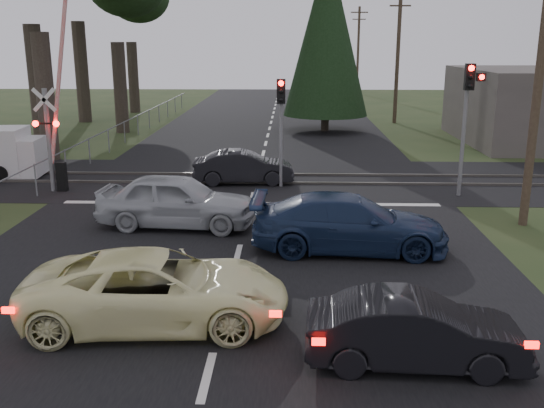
{
  "coord_description": "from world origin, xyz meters",
  "views": [
    {
      "loc": [
        1.37,
        -11.98,
        5.42
      ],
      "look_at": [
        0.89,
        3.36,
        1.3
      ],
      "focal_mm": 40.0,
      "sensor_mm": 36.0,
      "label": 1
    }
  ],
  "objects_px": {
    "utility_pole_near": "(540,67)",
    "utility_pole_far": "(358,48)",
    "crossing_signal": "(55,137)",
    "traffic_signal_right": "(468,104)",
    "utility_pole_mid": "(398,52)",
    "traffic_signal_center": "(281,114)",
    "cream_coupe": "(157,289)",
    "dark_hatchback": "(415,332)",
    "blue_sedan": "(349,223)",
    "dark_car_far": "(243,167)",
    "silver_car": "(177,201)"
  },
  "relations": [
    {
      "from": "dark_hatchback",
      "to": "dark_car_far",
      "type": "height_order",
      "value": "dark_car_far"
    },
    {
      "from": "crossing_signal",
      "to": "silver_car",
      "type": "height_order",
      "value": "crossing_signal"
    },
    {
      "from": "traffic_signal_right",
      "to": "dark_car_far",
      "type": "xyz_separation_m",
      "value": [
        -8.03,
        1.85,
        -2.67
      ]
    },
    {
      "from": "utility_pole_mid",
      "to": "traffic_signal_center",
      "type": "bearing_deg",
      "value": -111.21
    },
    {
      "from": "traffic_signal_center",
      "to": "cream_coupe",
      "type": "bearing_deg",
      "value": -100.81
    },
    {
      "from": "crossing_signal",
      "to": "dark_car_far",
      "type": "distance_m",
      "value": 7.11
    },
    {
      "from": "traffic_signal_center",
      "to": "utility_pole_near",
      "type": "xyz_separation_m",
      "value": [
        7.5,
        -4.68,
        1.92
      ]
    },
    {
      "from": "traffic_signal_right",
      "to": "utility_pole_far",
      "type": "bearing_deg",
      "value": 88.8
    },
    {
      "from": "traffic_signal_right",
      "to": "dark_hatchback",
      "type": "height_order",
      "value": "traffic_signal_right"
    },
    {
      "from": "traffic_signal_center",
      "to": "cream_coupe",
      "type": "xyz_separation_m",
      "value": [
        -2.23,
        -11.68,
        -2.09
      ]
    },
    {
      "from": "cream_coupe",
      "to": "dark_car_far",
      "type": "distance_m",
      "value": 12.35
    },
    {
      "from": "utility_pole_far",
      "to": "silver_car",
      "type": "distance_m",
      "value": 50.77
    },
    {
      "from": "traffic_signal_right",
      "to": "dark_hatchback",
      "type": "distance_m",
      "value": 12.88
    },
    {
      "from": "dark_car_far",
      "to": "traffic_signal_right",
      "type": "bearing_deg",
      "value": -107.35
    },
    {
      "from": "utility_pole_near",
      "to": "dark_hatchback",
      "type": "bearing_deg",
      "value": -120.43
    },
    {
      "from": "utility_pole_near",
      "to": "dark_car_far",
      "type": "relative_size",
      "value": 2.3
    },
    {
      "from": "utility_pole_far",
      "to": "blue_sedan",
      "type": "height_order",
      "value": "utility_pole_far"
    },
    {
      "from": "blue_sedan",
      "to": "dark_car_far",
      "type": "bearing_deg",
      "value": 25.8
    },
    {
      "from": "crossing_signal",
      "to": "utility_pole_far",
      "type": "relative_size",
      "value": 0.77
    },
    {
      "from": "traffic_signal_center",
      "to": "blue_sedan",
      "type": "bearing_deg",
      "value": -74.89
    },
    {
      "from": "dark_hatchback",
      "to": "cream_coupe",
      "type": "bearing_deg",
      "value": 75.5
    },
    {
      "from": "dark_hatchback",
      "to": "blue_sedan",
      "type": "bearing_deg",
      "value": 8.22
    },
    {
      "from": "crossing_signal",
      "to": "utility_pole_near",
      "type": "height_order",
      "value": "utility_pole_near"
    },
    {
      "from": "utility_pole_near",
      "to": "utility_pole_far",
      "type": "xyz_separation_m",
      "value": [
        0.0,
        49.0,
        0.0
      ]
    },
    {
      "from": "crossing_signal",
      "to": "cream_coupe",
      "type": "xyz_separation_m",
      "value": [
        6.04,
        -10.79,
        -1.34
      ]
    },
    {
      "from": "traffic_signal_right",
      "to": "utility_pole_near",
      "type": "height_order",
      "value": "utility_pole_near"
    },
    {
      "from": "utility_pole_far",
      "to": "cream_coupe",
      "type": "xyz_separation_m",
      "value": [
        -9.73,
        -56.0,
        -4.01
      ]
    },
    {
      "from": "traffic_signal_center",
      "to": "cream_coupe",
      "type": "height_order",
      "value": "traffic_signal_center"
    },
    {
      "from": "utility_pole_near",
      "to": "utility_pole_far",
      "type": "relative_size",
      "value": 1.0
    },
    {
      "from": "traffic_signal_center",
      "to": "dark_car_far",
      "type": "xyz_separation_m",
      "value": [
        -1.48,
        0.65,
        -2.16
      ]
    },
    {
      "from": "utility_pole_near",
      "to": "dark_car_far",
      "type": "xyz_separation_m",
      "value": [
        -8.98,
        5.33,
        -4.08
      ]
    },
    {
      "from": "utility_pole_near",
      "to": "dark_hatchback",
      "type": "height_order",
      "value": "utility_pole_near"
    },
    {
      "from": "utility_pole_near",
      "to": "utility_pole_far",
      "type": "distance_m",
      "value": 49.0
    },
    {
      "from": "crossing_signal",
      "to": "traffic_signal_right",
      "type": "relative_size",
      "value": 1.48
    },
    {
      "from": "traffic_signal_center",
      "to": "silver_car",
      "type": "xyz_separation_m",
      "value": [
        -3.04,
        -5.19,
        -2.0
      ]
    },
    {
      "from": "crossing_signal",
      "to": "dark_car_far",
      "type": "height_order",
      "value": "crossing_signal"
    },
    {
      "from": "crossing_signal",
      "to": "silver_car",
      "type": "relative_size",
      "value": 1.48
    },
    {
      "from": "utility_pole_far",
      "to": "silver_car",
      "type": "relative_size",
      "value": 1.91
    },
    {
      "from": "blue_sedan",
      "to": "traffic_signal_center",
      "type": "bearing_deg",
      "value": 17.34
    },
    {
      "from": "traffic_signal_center",
      "to": "blue_sedan",
      "type": "distance_m",
      "value": 7.74
    },
    {
      "from": "utility_pole_mid",
      "to": "silver_car",
      "type": "relative_size",
      "value": 1.91
    },
    {
      "from": "traffic_signal_right",
      "to": "dark_car_far",
      "type": "height_order",
      "value": "traffic_signal_right"
    },
    {
      "from": "silver_car",
      "to": "blue_sedan",
      "type": "distance_m",
      "value": 5.37
    },
    {
      "from": "traffic_signal_center",
      "to": "crossing_signal",
      "type": "bearing_deg",
      "value": -173.85
    },
    {
      "from": "utility_pole_near",
      "to": "utility_pole_mid",
      "type": "distance_m",
      "value": 24.0
    },
    {
      "from": "traffic_signal_center",
      "to": "silver_car",
      "type": "bearing_deg",
      "value": -120.36
    },
    {
      "from": "traffic_signal_center",
      "to": "utility_pole_far",
      "type": "height_order",
      "value": "utility_pole_far"
    },
    {
      "from": "blue_sedan",
      "to": "traffic_signal_right",
      "type": "bearing_deg",
      "value": -35.28
    },
    {
      "from": "utility_pole_mid",
      "to": "dark_hatchback",
      "type": "height_order",
      "value": "utility_pole_mid"
    },
    {
      "from": "dark_car_far",
      "to": "utility_pole_mid",
      "type": "bearing_deg",
      "value": -30.04
    }
  ]
}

